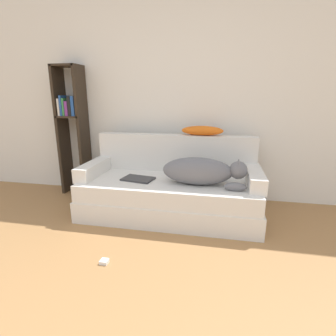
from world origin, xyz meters
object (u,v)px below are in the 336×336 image
Objects in this scene: dog at (202,171)px; power_adapter at (104,262)px; couch at (170,197)px; laptop at (138,179)px; bookshelf at (72,123)px; throw_pillow at (202,131)px.

dog is 13.68× the size of power_adapter.
dog is (0.34, -0.10, 0.34)m from couch.
dog is at bearing -16.16° from couch.
laptop reaches higher than couch.
couch is 1.15× the size of bookshelf.
laptop is at bearing 178.17° from dog.
throw_pillow is 7.77× the size of power_adapter.
laptop is 1.26m from bookshelf.
couch is 0.39m from laptop.
throw_pillow is at bearing 94.71° from dog.
bookshelf is (-1.02, 0.53, 0.51)m from laptop.
throw_pillow is (0.30, 0.37, 0.68)m from couch.
dog is 2.33× the size of laptop.
throw_pillow reaches higher than couch.
bookshelf is at bearing 177.03° from throw_pillow.
bookshelf is (-1.35, 0.45, 0.72)m from couch.
throw_pillow is 0.29× the size of bookshelf.
dog is 1.21m from power_adapter.
couch is 2.26× the size of dog.
power_adapter is (-0.33, -0.96, -0.18)m from couch.
power_adapter is at bearing -79.57° from laptop.
couch is 0.83m from throw_pillow.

